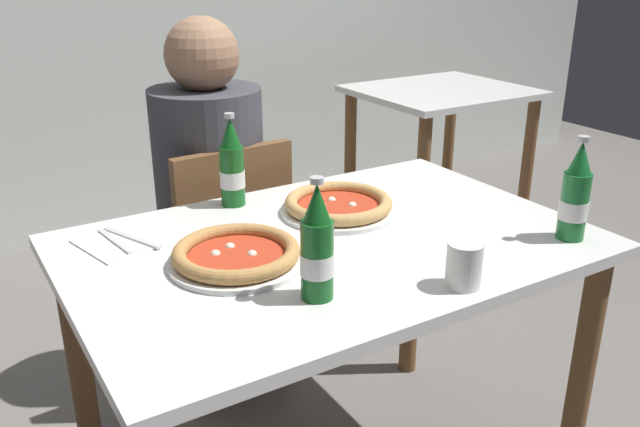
% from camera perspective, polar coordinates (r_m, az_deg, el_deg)
% --- Properties ---
extents(dining_table_main, '(1.20, 0.80, 0.75)m').
position_cam_1_polar(dining_table_main, '(1.61, 0.94, -6.00)').
color(dining_table_main, silver).
rests_on(dining_table_main, ground_plane).
extents(chair_behind_table, '(0.42, 0.42, 0.85)m').
position_cam_1_polar(chair_behind_table, '(2.16, -8.40, -3.33)').
color(chair_behind_table, brown).
rests_on(chair_behind_table, ground_plane).
extents(diner_seated, '(0.34, 0.34, 1.21)m').
position_cam_1_polar(diner_seated, '(2.16, -9.19, -0.41)').
color(diner_seated, '#2D3342').
rests_on(diner_seated, ground_plane).
extents(dining_table_background, '(0.80, 0.70, 0.75)m').
position_cam_1_polar(dining_table_background, '(3.41, 10.20, 7.86)').
color(dining_table_background, silver).
rests_on(dining_table_background, ground_plane).
extents(pizza_margherita_near, '(0.30, 0.30, 0.04)m').
position_cam_1_polar(pizza_margherita_near, '(1.71, 1.58, 0.70)').
color(pizza_margherita_near, white).
rests_on(pizza_margherita_near, dining_table_main).
extents(pizza_marinara_far, '(0.30, 0.30, 0.04)m').
position_cam_1_polar(pizza_marinara_far, '(1.45, -7.23, -3.48)').
color(pizza_marinara_far, white).
rests_on(pizza_marinara_far, dining_table_main).
extents(beer_bottle_left, '(0.07, 0.07, 0.25)m').
position_cam_1_polar(beer_bottle_left, '(1.76, -7.54, 3.96)').
color(beer_bottle_left, '#14591E').
rests_on(beer_bottle_left, dining_table_main).
extents(beer_bottle_center, '(0.07, 0.07, 0.25)m').
position_cam_1_polar(beer_bottle_center, '(1.27, -0.25, -3.02)').
color(beer_bottle_center, '#14591E').
rests_on(beer_bottle_center, dining_table_main).
extents(beer_bottle_right, '(0.07, 0.07, 0.25)m').
position_cam_1_polar(beer_bottle_right, '(1.64, 20.97, 1.37)').
color(beer_bottle_right, '#196B2D').
rests_on(beer_bottle_right, dining_table_main).
extents(napkin_with_cutlery, '(0.22, 0.22, 0.01)m').
position_cam_1_polar(napkin_with_cutlery, '(1.62, -16.42, -2.24)').
color(napkin_with_cutlery, white).
rests_on(napkin_with_cutlery, dining_table_main).
extents(paper_cup, '(0.07, 0.07, 0.09)m').
position_cam_1_polar(paper_cup, '(1.36, 12.21, -4.31)').
color(paper_cup, white).
rests_on(paper_cup, dining_table_main).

